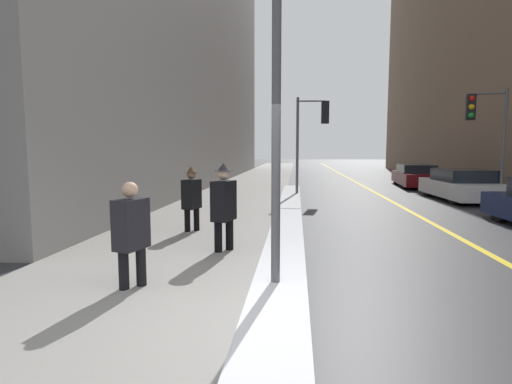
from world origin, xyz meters
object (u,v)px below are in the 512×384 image
object	(u,v)px
traffic_light_far	(484,122)
lamp_post	(276,69)
pedestrian_with_shoulder_bag	(224,204)
parked_car_white	(461,185)
parked_car_maroon	(415,176)
pedestrian_nearside	(131,230)
traffic_light_near	(314,125)
pedestrian_trailing	(192,196)

from	to	relation	value
traffic_light_far	lamp_post	bearing A→B (deg)	64.13
pedestrian_with_shoulder_bag	traffic_light_far	bearing A→B (deg)	150.32
parked_car_white	parked_car_maroon	xyz separation A→B (m)	(-0.08, 5.72, -0.00)
traffic_light_far	pedestrian_nearside	distance (m)	13.11
parked_car_white	traffic_light_near	bearing A→B (deg)	82.05
pedestrian_nearside	traffic_light_far	bearing A→B (deg)	154.47
lamp_post	traffic_light_far	size ratio (longest dim) A/B	1.23
parked_car_maroon	traffic_light_near	bearing A→B (deg)	137.75
lamp_post	pedestrian_trailing	size ratio (longest dim) A/B	3.20
traffic_light_near	pedestrian_nearside	bearing A→B (deg)	-107.07
traffic_light_far	pedestrian_nearside	xyz separation A→B (m)	(-8.72, -9.56, -2.07)
lamp_post	pedestrian_nearside	bearing A→B (deg)	-179.70
pedestrian_nearside	traffic_light_near	bearing A→B (deg)	-177.81
traffic_light_near	pedestrian_trailing	xyz separation A→B (m)	(-3.13, -7.38, -2.07)
pedestrian_nearside	lamp_post	bearing A→B (deg)	107.13
lamp_post	pedestrian_trailing	distance (m)	4.92
traffic_light_near	pedestrian_nearside	distance (m)	11.83
pedestrian_nearside	pedestrian_with_shoulder_bag	bearing A→B (deg)	174.03
lamp_post	parked_car_maroon	distance (m)	17.80
traffic_light_near	pedestrian_with_shoulder_bag	distance (m)	9.56
traffic_light_near	parked_car_maroon	distance (m)	7.91
traffic_light_near	pedestrian_trailing	world-z (taller)	traffic_light_near
pedestrian_trailing	traffic_light_far	bearing A→B (deg)	139.31
pedestrian_trailing	traffic_light_near	bearing A→B (deg)	173.82
pedestrian_with_shoulder_bag	parked_car_maroon	xyz separation A→B (m)	(7.56, 14.27, -0.34)
pedestrian_nearside	parked_car_white	distance (m)	13.69
parked_car_maroon	lamp_post	bearing A→B (deg)	163.19
parked_car_maroon	parked_car_white	bearing A→B (deg)	-174.51
traffic_light_far	pedestrian_with_shoulder_bag	size ratio (longest dim) A/B	2.39
pedestrian_nearside	parked_car_white	xyz separation A→B (m)	(8.54, 10.70, -0.25)
traffic_light_far	parked_car_white	xyz separation A→B (m)	(-0.18, 1.14, -2.33)
traffic_light_far	pedestrian_with_shoulder_bag	distance (m)	10.96
pedestrian_with_shoulder_bag	traffic_light_near	bearing A→B (deg)	-175.78
lamp_post	pedestrian_with_shoulder_bag	world-z (taller)	lamp_post
pedestrian_nearside	parked_car_maroon	distance (m)	18.47
traffic_light_near	traffic_light_far	bearing A→B (deg)	-18.84
pedestrian_with_shoulder_bag	pedestrian_trailing	distance (m)	2.06
pedestrian_with_shoulder_bag	pedestrian_trailing	xyz separation A→B (m)	(-1.09, 1.75, -0.07)
lamp_post	pedestrian_trailing	xyz separation A→B (m)	(-2.17, 3.88, -2.11)
traffic_light_far	pedestrian_nearside	size ratio (longest dim) A/B	2.70
traffic_light_far	traffic_light_near	bearing A→B (deg)	-7.09
pedestrian_trailing	pedestrian_nearside	bearing A→B (deg)	19.61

